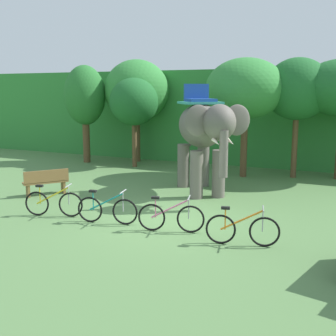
% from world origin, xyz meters
% --- Properties ---
extents(ground_plane, '(80.00, 80.00, 0.00)m').
position_xyz_m(ground_plane, '(0.00, 0.00, 0.00)').
color(ground_plane, '#567F47').
extents(foliage_hedge, '(36.00, 6.00, 4.54)m').
position_xyz_m(foliage_hedge, '(0.00, 12.44, 2.27)').
color(foliage_hedge, '#338438').
rests_on(foliage_hedge, ground).
extents(tree_far_left, '(2.02, 2.02, 4.77)m').
position_xyz_m(tree_far_left, '(-7.77, 7.40, 3.28)').
color(tree_far_left, brown).
rests_on(tree_far_left, ground).
extents(tree_center, '(3.19, 3.19, 5.06)m').
position_xyz_m(tree_center, '(-5.59, 8.70, 3.53)').
color(tree_center, brown).
rests_on(tree_center, ground).
extents(tree_center_left, '(2.26, 2.26, 4.13)m').
position_xyz_m(tree_center_left, '(-4.93, 7.23, 3.02)').
color(tree_center_left, brown).
rests_on(tree_center_left, ground).
extents(tree_right, '(3.24, 3.24, 4.86)m').
position_xyz_m(tree_right, '(0.33, 7.06, 3.61)').
color(tree_right, brown).
rests_on(tree_right, ground).
extents(tree_far_right, '(2.63, 2.63, 4.85)m').
position_xyz_m(tree_far_right, '(2.27, 7.76, 3.59)').
color(tree_far_right, brown).
rests_on(tree_far_right, ground).
extents(elephant, '(3.42, 3.92, 3.78)m').
position_xyz_m(elephant, '(-0.15, 3.48, 2.20)').
color(elephant, '#665E56').
rests_on(elephant, ground).
extents(bike_yellow, '(1.64, 0.67, 0.92)m').
position_xyz_m(bike_yellow, '(-3.06, -0.88, 0.39)').
color(bike_yellow, black).
rests_on(bike_yellow, ground).
extents(bike_teal, '(1.68, 0.55, 0.92)m').
position_xyz_m(bike_teal, '(-1.30, -0.82, 0.39)').
color(bike_teal, black).
rests_on(bike_teal, ground).
extents(bike_pink, '(1.66, 0.63, 0.92)m').
position_xyz_m(bike_pink, '(0.55, -0.74, 0.39)').
color(bike_pink, black).
rests_on(bike_pink, ground).
extents(bike_orange, '(1.67, 0.59, 0.92)m').
position_xyz_m(bike_orange, '(2.46, -0.94, 0.39)').
color(bike_orange, black).
rests_on(bike_orange, ground).
extents(wooden_bench, '(1.23, 1.45, 0.89)m').
position_xyz_m(wooden_bench, '(-4.94, 1.02, 0.48)').
color(wooden_bench, brown).
rests_on(wooden_bench, ground).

